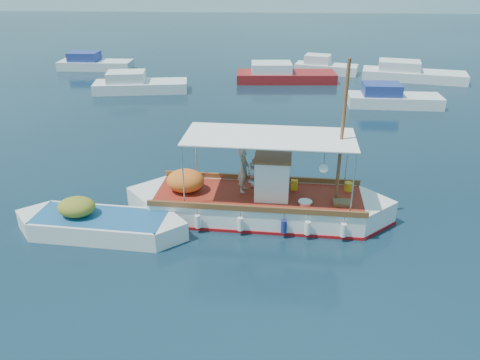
{
  "coord_description": "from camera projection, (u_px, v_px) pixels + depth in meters",
  "views": [
    {
      "loc": [
        0.18,
        -16.28,
        9.53
      ],
      "look_at": [
        -0.82,
        0.0,
        1.79
      ],
      "focal_mm": 35.0,
      "sensor_mm": 36.0,
      "label": 1
    }
  ],
  "objects": [
    {
      "name": "dinghy",
      "position": [
        99.0,
        226.0,
        17.75
      ],
      "size": [
        6.83,
        2.33,
        1.67
      ],
      "rotation": [
        0.0,
        0.0,
        -0.08
      ],
      "color": "white",
      "rests_on": "ground"
    },
    {
      "name": "bg_boat_n",
      "position": [
        283.0,
        76.0,
        39.83
      ],
      "size": [
        8.5,
        3.29,
        1.8
      ],
      "rotation": [
        0.0,
        0.0,
        0.06
      ],
      "color": "maroon",
      "rests_on": "ground"
    },
    {
      "name": "ground",
      "position": [
        260.0,
        221.0,
        18.78
      ],
      "size": [
        160.0,
        160.0,
        0.0
      ],
      "primitive_type": "plane",
      "color": "black",
      "rests_on": "ground"
    },
    {
      "name": "bg_boat_far_n",
      "position": [
        324.0,
        67.0,
        42.84
      ],
      "size": [
        5.9,
        3.38,
        1.8
      ],
      "rotation": [
        0.0,
        0.0,
        -0.26
      ],
      "color": "silver",
      "rests_on": "ground"
    },
    {
      "name": "bg_boat_ne",
      "position": [
        391.0,
        99.0,
        33.18
      ],
      "size": [
        6.51,
        2.36,
        1.8
      ],
      "rotation": [
        0.0,
        0.0,
        -0.02
      ],
      "color": "silver",
      "rests_on": "ground"
    },
    {
      "name": "bg_boat_nw",
      "position": [
        138.0,
        85.0,
        36.77
      ],
      "size": [
        7.48,
        3.47,
        1.8
      ],
      "rotation": [
        0.0,
        0.0,
        0.15
      ],
      "color": "silver",
      "rests_on": "ground"
    },
    {
      "name": "fishing_caique",
      "position": [
        257.0,
        203.0,
        18.88
      ],
      "size": [
        10.9,
        3.47,
        6.66
      ],
      "rotation": [
        0.0,
        0.0,
        -0.05
      ],
      "color": "white",
      "rests_on": "ground"
    },
    {
      "name": "bg_boat_e",
      "position": [
        410.0,
        74.0,
        40.31
      ],
      "size": [
        8.89,
        4.37,
        1.8
      ],
      "rotation": [
        0.0,
        0.0,
        -0.22
      ],
      "color": "silver",
      "rests_on": "ground"
    },
    {
      "name": "bg_boat_far_w",
      "position": [
        93.0,
        64.0,
        44.26
      ],
      "size": [
        6.79,
        2.33,
        1.8
      ],
      "rotation": [
        0.0,
        0.0,
        0.0
      ],
      "color": "silver",
      "rests_on": "ground"
    }
  ]
}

